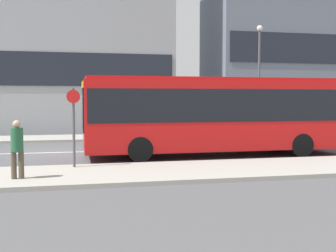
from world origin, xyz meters
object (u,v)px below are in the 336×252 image
object	(u,v)px
pedestrian_near_stop	(17,146)
street_lamp	(259,68)
parked_car_0	(272,129)
city_bus	(215,111)
bus_stop_sign	(74,121)

from	to	relation	value
pedestrian_near_stop	street_lamp	world-z (taller)	street_lamp
parked_car_0	pedestrian_near_stop	distance (m)	16.42
parked_car_0	city_bus	bearing A→B (deg)	-133.11
street_lamp	city_bus	bearing A→B (deg)	-125.67
city_bus	street_lamp	xyz separation A→B (m)	(5.48, 7.63, 2.41)
parked_car_0	pedestrian_near_stop	xyz separation A→B (m)	(-12.82, -10.25, 0.43)
city_bus	bus_stop_sign	world-z (taller)	city_bus
city_bus	bus_stop_sign	size ratio (longest dim) A/B	4.18
street_lamp	parked_car_0	bearing A→B (deg)	-88.71
city_bus	street_lamp	world-z (taller)	street_lamp
pedestrian_near_stop	city_bus	bearing A→B (deg)	-148.91
parked_car_0	bus_stop_sign	size ratio (longest dim) A/B	1.79
city_bus	pedestrian_near_stop	xyz separation A→B (m)	(-7.30, -4.36, -0.80)
parked_car_0	street_lamp	world-z (taller)	street_lamp
parked_car_0	street_lamp	bearing A→B (deg)	91.29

